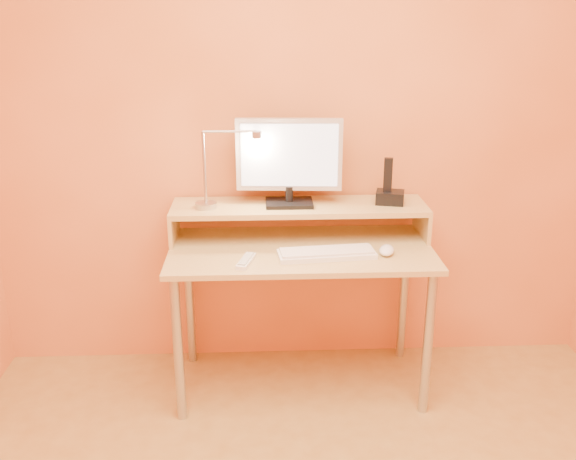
{
  "coord_description": "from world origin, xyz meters",
  "views": [
    {
      "loc": [
        -0.18,
        -1.54,
        1.77
      ],
      "look_at": [
        -0.06,
        1.13,
        0.82
      ],
      "focal_mm": 39.92,
      "sensor_mm": 36.0,
      "label": 1
    }
  ],
  "objects_px": {
    "lamp_base": "(206,205)",
    "remote_control": "(246,261)",
    "phone_dock": "(390,197)",
    "mouse": "(387,250)",
    "monitor_panel": "(289,155)",
    "keyboard": "(327,254)"
  },
  "relations": [
    {
      "from": "phone_dock",
      "to": "mouse",
      "type": "distance_m",
      "value": 0.31
    },
    {
      "from": "lamp_base",
      "to": "remote_control",
      "type": "height_order",
      "value": "lamp_base"
    },
    {
      "from": "phone_dock",
      "to": "keyboard",
      "type": "xyz_separation_m",
      "value": [
        -0.32,
        -0.26,
        -0.18
      ]
    },
    {
      "from": "monitor_panel",
      "to": "lamp_base",
      "type": "height_order",
      "value": "monitor_panel"
    },
    {
      "from": "monitor_panel",
      "to": "mouse",
      "type": "height_order",
      "value": "monitor_panel"
    },
    {
      "from": "lamp_base",
      "to": "mouse",
      "type": "bearing_deg",
      "value": -15.14
    },
    {
      "from": "monitor_panel",
      "to": "mouse",
      "type": "relative_size",
      "value": 4.25
    },
    {
      "from": "monitor_panel",
      "to": "remote_control",
      "type": "distance_m",
      "value": 0.55
    },
    {
      "from": "monitor_panel",
      "to": "mouse",
      "type": "distance_m",
      "value": 0.62
    },
    {
      "from": "lamp_base",
      "to": "remote_control",
      "type": "bearing_deg",
      "value": -57.67
    },
    {
      "from": "remote_control",
      "to": "phone_dock",
      "type": "bearing_deg",
      "value": 40.78
    },
    {
      "from": "lamp_base",
      "to": "remote_control",
      "type": "relative_size",
      "value": 0.59
    },
    {
      "from": "monitor_panel",
      "to": "keyboard",
      "type": "bearing_deg",
      "value": -57.16
    },
    {
      "from": "monitor_panel",
      "to": "keyboard",
      "type": "xyz_separation_m",
      "value": [
        0.15,
        -0.27,
        -0.39
      ]
    },
    {
      "from": "phone_dock",
      "to": "keyboard",
      "type": "height_order",
      "value": "phone_dock"
    },
    {
      "from": "lamp_base",
      "to": "phone_dock",
      "type": "distance_m",
      "value": 0.86
    },
    {
      "from": "phone_dock",
      "to": "keyboard",
      "type": "bearing_deg",
      "value": -127.31
    },
    {
      "from": "mouse",
      "to": "phone_dock",
      "type": "bearing_deg",
      "value": 92.56
    },
    {
      "from": "keyboard",
      "to": "remote_control",
      "type": "bearing_deg",
      "value": -176.09
    },
    {
      "from": "phone_dock",
      "to": "mouse",
      "type": "height_order",
      "value": "phone_dock"
    },
    {
      "from": "phone_dock",
      "to": "remote_control",
      "type": "xyz_separation_m",
      "value": [
        -0.68,
        -0.32,
        -0.18
      ]
    },
    {
      "from": "phone_dock",
      "to": "keyboard",
      "type": "relative_size",
      "value": 0.3
    }
  ]
}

